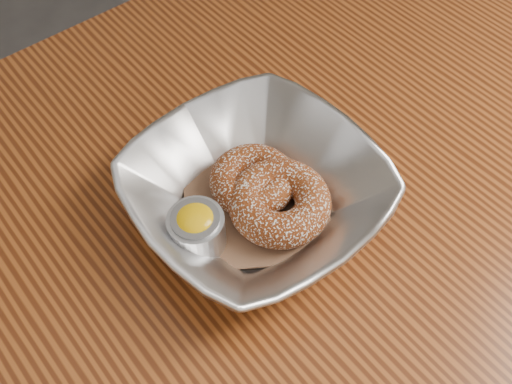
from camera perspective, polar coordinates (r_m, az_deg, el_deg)
table at (r=0.68m, az=-0.60°, el=-8.79°), size 1.20×0.80×0.75m
serving_bowl at (r=0.59m, az=0.00°, el=-0.01°), size 0.24×0.24×0.06m
parchment at (r=0.61m, az=0.00°, el=-1.18°), size 0.20×0.20×0.00m
donut_back at (r=0.60m, az=-0.29°, el=1.11°), size 0.10×0.10×0.03m
donut_front at (r=0.58m, az=2.25°, el=-1.00°), size 0.14×0.14×0.04m
ramekin at (r=0.56m, az=-5.68°, el=-3.52°), size 0.05×0.05×0.05m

